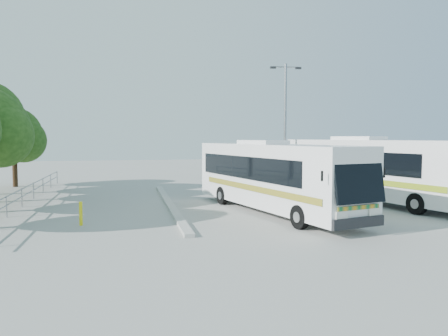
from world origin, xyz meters
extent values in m
plane|color=#999994|center=(0.00, 0.00, 0.00)|extent=(100.00, 100.00, 0.00)
cube|color=#B2B2AD|center=(-2.30, 2.00, 0.07)|extent=(0.40, 16.00, 0.15)
cylinder|color=gray|center=(-10.00, 4.00, 0.95)|extent=(0.06, 22.00, 0.06)
cylinder|color=gray|center=(-10.00, 4.00, 0.55)|extent=(0.06, 22.00, 0.06)
cylinder|color=gray|center=(-10.00, 14.00, 0.50)|extent=(0.06, 0.06, 1.00)
sphere|color=#1C3C10|center=(-11.37, 4.55, 3.80)|extent=(3.59, 3.59, 3.59)
cylinder|color=#382314|center=(-12.70, 13.30, 1.39)|extent=(0.36, 0.36, 2.77)
sphere|color=#1C3C10|center=(-12.70, 13.30, 3.91)|extent=(4.03, 4.03, 4.03)
sphere|color=#1C3C10|center=(-11.94, 12.80, 3.46)|extent=(3.28, 3.28, 3.28)
sphere|color=#1C3C10|center=(-13.33, 13.93, 4.41)|extent=(3.02, 3.02, 3.02)
cube|color=white|center=(2.45, -1.37, 1.85)|extent=(5.14, 12.09, 3.01)
cube|color=black|center=(3.83, -7.16, 2.22)|extent=(2.31, 0.96, 1.91)
cube|color=black|center=(1.09, -1.09, 2.22)|extent=(2.24, 9.22, 1.09)
cube|color=black|center=(3.53, -0.51, 2.22)|extent=(2.24, 9.22, 1.09)
cube|color=#0E6632|center=(1.30, -1.95, 1.28)|extent=(2.41, 9.99, 0.28)
cylinder|color=black|center=(2.26, -5.37, 0.49)|extent=(0.52, 1.03, 0.99)
cylinder|color=black|center=(4.43, -4.86, 0.49)|extent=(0.52, 1.03, 0.99)
cylinder|color=black|center=(0.59, 1.63, 0.49)|extent=(0.52, 1.03, 0.99)
cylinder|color=black|center=(2.76, 2.15, 0.49)|extent=(0.52, 1.03, 0.99)
cube|color=white|center=(9.08, 0.73, 1.95)|extent=(5.78, 12.75, 3.18)
cube|color=black|center=(7.64, 0.99, 2.34)|extent=(2.66, 9.67, 1.15)
cube|color=black|center=(10.19, 1.68, 2.34)|extent=(2.66, 9.67, 1.15)
cube|color=#0D5D21|center=(7.88, 0.08, 1.35)|extent=(2.86, 10.47, 0.29)
cylinder|color=black|center=(9.00, -3.50, 0.52)|extent=(0.57, 1.09, 1.04)
cylinder|color=black|center=(7.01, 3.84, 0.52)|extent=(0.57, 1.09, 1.04)
cylinder|color=black|center=(9.29, 4.45, 0.52)|extent=(0.57, 1.09, 1.04)
cylinder|color=gray|center=(5.60, 5.37, 4.22)|extent=(0.18, 0.18, 8.45)
cylinder|color=gray|center=(5.60, 5.37, 8.23)|extent=(1.69, 0.21, 0.08)
cube|color=black|center=(4.76, 5.43, 8.18)|extent=(0.38, 0.22, 0.13)
cube|color=black|center=(6.44, 5.30, 8.18)|extent=(0.38, 0.22, 0.13)
cylinder|color=yellow|center=(-6.45, -2.70, 0.50)|extent=(0.17, 0.17, 1.01)
camera|label=1|loc=(-4.50, -21.69, 3.71)|focal=35.00mm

